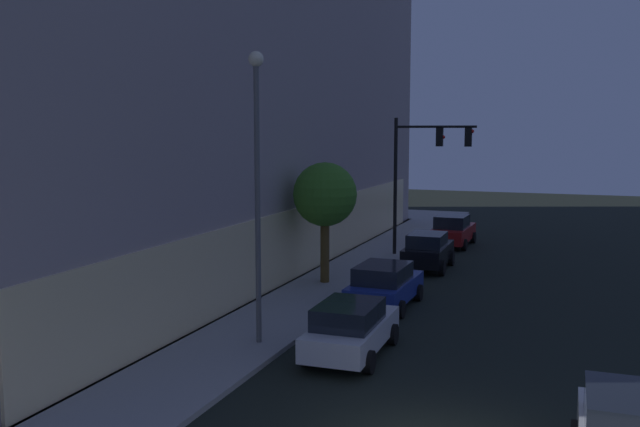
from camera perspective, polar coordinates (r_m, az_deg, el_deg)
modern_building at (r=36.74m, az=-19.86°, el=12.44°), size 38.93×25.26×20.46m
traffic_light_far_corner at (r=34.39m, az=8.56°, el=4.44°), size 0.38×4.01×6.80m
street_lamp_sidewalk at (r=19.89m, az=-5.20°, el=4.08°), size 0.44×0.44×8.40m
sidewalk_tree at (r=28.00m, az=0.41°, el=1.50°), size 2.60×2.60×4.91m
car_white at (r=19.79m, az=2.56°, el=-9.40°), size 4.28×2.04×1.57m
car_blue at (r=25.11m, az=5.33°, el=-5.87°), size 4.24×2.14×1.60m
car_black at (r=32.06m, az=8.87°, el=-3.02°), size 4.05×2.00×1.70m
car_red at (r=38.71m, az=10.86°, el=-1.38°), size 4.41×2.11×1.73m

